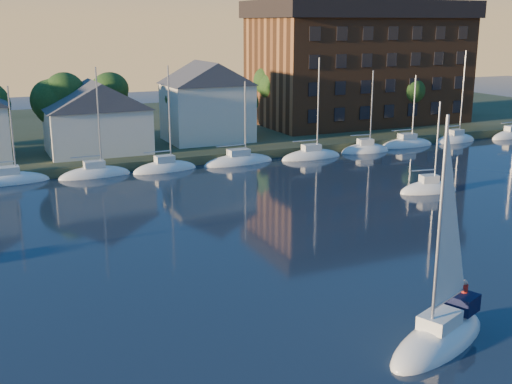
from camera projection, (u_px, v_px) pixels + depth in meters
shoreline_land at (117, 133)px, 91.96m from camera, size 160.00×50.00×2.00m
wooden_dock at (162, 164)px, 71.71m from camera, size 120.00×3.00×1.00m
clubhouse_centre at (97, 116)px, 72.41m from camera, size 11.55×8.40×8.08m
clubhouse_east at (207, 101)px, 79.53m from camera, size 10.50×8.40×9.80m
condo_block at (359, 62)px, 94.16m from camera, size 31.00×17.00×17.40m
tree_line at (151, 90)px, 80.36m from camera, size 93.40×5.40×8.90m
moored_fleet at (205, 166)px, 70.63m from camera, size 95.50×2.40×12.05m
hero_sailboat at (440, 333)px, 31.58m from camera, size 8.24×5.35×12.54m
drifting_sailboat_right at (428, 191)px, 59.96m from camera, size 5.98×2.88×9.55m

